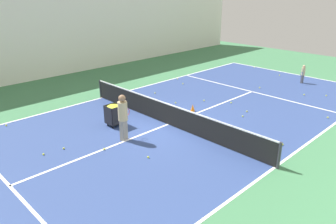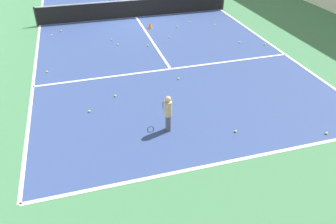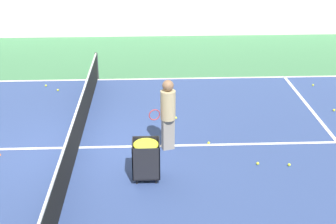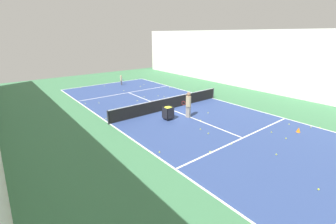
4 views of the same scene
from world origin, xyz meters
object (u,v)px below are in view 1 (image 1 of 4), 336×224
(ball_cart, at_px, (114,111))
(training_cone_0, at_px, (193,108))
(tennis_net, at_px, (168,114))
(coach_at_net, at_px, (123,114))
(player_near_baseline, at_px, (303,73))

(ball_cart, distance_m, training_cone_0, 3.90)
(tennis_net, xyz_separation_m, coach_at_net, (0.14, 2.25, 0.55))
(tennis_net, height_order, training_cone_0, tennis_net)
(player_near_baseline, height_order, coach_at_net, coach_at_net)
(tennis_net, bearing_deg, player_near_baseline, -96.47)
(tennis_net, distance_m, training_cone_0, 2.01)
(coach_at_net, xyz_separation_m, training_cone_0, (0.17, -4.21, -0.88))
(ball_cart, bearing_deg, tennis_net, -131.56)
(player_near_baseline, relative_size, ball_cart, 1.19)
(tennis_net, relative_size, coach_at_net, 5.66)
(tennis_net, height_order, ball_cart, tennis_net)
(tennis_net, height_order, player_near_baseline, player_near_baseline)
(coach_at_net, bearing_deg, ball_cart, 51.78)
(ball_cart, relative_size, training_cone_0, 2.76)
(tennis_net, xyz_separation_m, ball_cart, (1.52, 1.72, 0.16))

